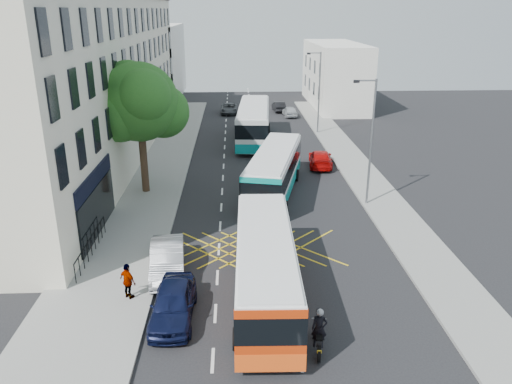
{
  "coord_description": "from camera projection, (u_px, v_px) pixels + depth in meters",
  "views": [
    {
      "loc": [
        -2.28,
        -18.04,
        12.08
      ],
      "look_at": [
        -1.09,
        8.81,
        2.2
      ],
      "focal_mm": 35.0,
      "sensor_mm": 36.0,
      "label": 1
    }
  ],
  "objects": [
    {
      "name": "distant_car_grey",
      "position": [
        229.0,
        109.0,
        61.15
      ],
      "size": [
        2.02,
        4.34,
        1.2
      ],
      "primitive_type": "imported",
      "rotation": [
        0.0,
        0.0,
        -0.01
      ],
      "color": "#3B3E42",
      "rests_on": "ground"
    },
    {
      "name": "lamp_far",
      "position": [
        318.0,
        88.0,
        49.85
      ],
      "size": [
        1.45,
        0.15,
        8.0
      ],
      "color": "slate",
      "rests_on": "pavement_right"
    },
    {
      "name": "parked_car_blue",
      "position": [
        173.0,
        303.0,
        20.46
      ],
      "size": [
        1.78,
        4.3,
        1.46
      ],
      "primitive_type": "imported",
      "rotation": [
        0.0,
        0.0,
        -0.01
      ],
      "color": "black",
      "rests_on": "ground"
    },
    {
      "name": "distant_car_dark",
      "position": [
        279.0,
        106.0,
        62.44
      ],
      "size": [
        1.59,
        3.8,
        1.22
      ],
      "primitive_type": "imported",
      "rotation": [
        0.0,
        0.0,
        3.22
      ],
      "color": "black",
      "rests_on": "ground"
    },
    {
      "name": "pavement_left",
      "position": [
        146.0,
        192.0,
        34.87
      ],
      "size": [
        5.0,
        70.0,
        0.15
      ],
      "primitive_type": "cube",
      "color": "gray",
      "rests_on": "ground"
    },
    {
      "name": "building_right",
      "position": [
        335.0,
        75.0,
        65.27
      ],
      "size": [
        6.0,
        18.0,
        8.0
      ],
      "primitive_type": "cube",
      "color": "silver",
      "rests_on": "ground"
    },
    {
      "name": "motorbike",
      "position": [
        319.0,
        330.0,
        18.56
      ],
      "size": [
        0.67,
        1.99,
        1.77
      ],
      "rotation": [
        0.0,
        0.0,
        -0.14
      ],
      "color": "black",
      "rests_on": "ground"
    },
    {
      "name": "lamp_near",
      "position": [
        370.0,
        136.0,
        31.1
      ],
      "size": [
        1.45,
        0.15,
        8.0
      ],
      "color": "slate",
      "rests_on": "pavement_right"
    },
    {
      "name": "ground",
      "position": [
        291.0,
        311.0,
        21.18
      ],
      "size": [
        120.0,
        120.0,
        0.0
      ],
      "primitive_type": "plane",
      "color": "black",
      "rests_on": "ground"
    },
    {
      "name": "pavement_right",
      "position": [
        372.0,
        188.0,
        35.53
      ],
      "size": [
        3.0,
        70.0,
        0.15
      ],
      "primitive_type": "cube",
      "color": "gray",
      "rests_on": "ground"
    },
    {
      "name": "red_hatchback",
      "position": [
        320.0,
        158.0,
        40.57
      ],
      "size": [
        2.35,
        4.66,
        1.3
      ],
      "primitive_type": "imported",
      "rotation": [
        0.0,
        0.0,
        3.02
      ],
      "color": "#C20908",
      "rests_on": "ground"
    },
    {
      "name": "pedestrian_far",
      "position": [
        128.0,
        281.0,
        21.64
      ],
      "size": [
        1.0,
        0.93,
        1.65
      ],
      "primitive_type": "imported",
      "rotation": [
        0.0,
        0.0,
        2.45
      ],
      "color": "gray",
      "rests_on": "pavement_left"
    },
    {
      "name": "terrace_main",
      "position": [
        92.0,
        77.0,
        41.23
      ],
      "size": [
        8.3,
        45.0,
        13.5
      ],
      "color": "#ECE3C6",
      "rests_on": "ground"
    },
    {
      "name": "street_tree",
      "position": [
        139.0,
        103.0,
        32.69
      ],
      "size": [
        6.3,
        5.7,
        8.8
      ],
      "color": "#382619",
      "rests_on": "pavement_left"
    },
    {
      "name": "distant_car_silver",
      "position": [
        290.0,
        111.0,
        59.47
      ],
      "size": [
        1.63,
        3.69,
        1.24
      ],
      "primitive_type": "imported",
      "rotation": [
        0.0,
        0.0,
        3.19
      ],
      "color": "#B1B5B9",
      "rests_on": "ground"
    },
    {
      "name": "bus_mid",
      "position": [
        274.0,
        171.0,
        34.21
      ],
      "size": [
        4.93,
        11.12,
        3.05
      ],
      "rotation": [
        0.0,
        0.0,
        -0.23
      ],
      "color": "silver",
      "rests_on": "ground"
    },
    {
      "name": "railings",
      "position": [
        91.0,
        245.0,
        25.5
      ],
      "size": [
        0.08,
        5.6,
        1.14
      ],
      "primitive_type": null,
      "color": "black",
      "rests_on": "pavement_left"
    },
    {
      "name": "bus_near",
      "position": [
        265.0,
        266.0,
        21.66
      ],
      "size": [
        2.86,
        10.69,
        2.99
      ],
      "rotation": [
        0.0,
        0.0,
        -0.03
      ],
      "color": "silver",
      "rests_on": "ground"
    },
    {
      "name": "terrace_far",
      "position": [
        150.0,
        62.0,
        70.44
      ],
      "size": [
        8.0,
        20.0,
        10.0
      ],
      "primitive_type": "cube",
      "color": "silver",
      "rests_on": "ground"
    },
    {
      "name": "parked_car_silver",
      "position": [
        167.0,
        259.0,
        24.02
      ],
      "size": [
        2.01,
        4.63,
        1.48
      ],
      "primitive_type": "imported",
      "rotation": [
        0.0,
        0.0,
        0.1
      ],
      "color": "#95979C",
      "rests_on": "ground"
    },
    {
      "name": "bus_far",
      "position": [
        254.0,
        122.0,
        47.93
      ],
      "size": [
        3.73,
        12.51,
        3.47
      ],
      "rotation": [
        0.0,
        0.0,
        -0.07
      ],
      "color": "silver",
      "rests_on": "ground"
    }
  ]
}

